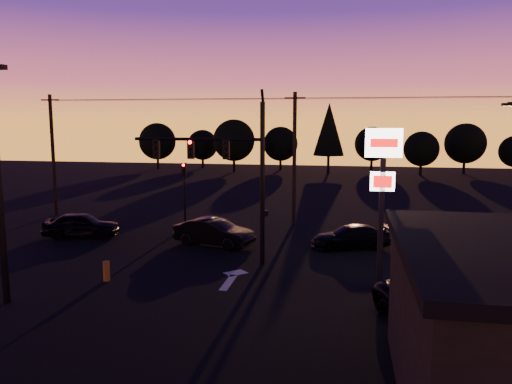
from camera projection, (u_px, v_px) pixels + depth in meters
ground at (212, 289)px, 21.20m from camera, size 120.00×120.00×0.00m
lane_arrow at (232, 278)px, 22.73m from camera, size 1.20×3.10×0.01m
traffic_signal_mast at (230, 165)px, 24.40m from camera, size 6.79×0.52×8.58m
secondary_signal at (184, 185)px, 32.87m from camera, size 0.30×0.31×4.35m
pylon_sign at (383, 174)px, 20.71m from camera, size 1.50×0.28×6.80m
utility_pole_0 at (53, 155)px, 37.03m from camera, size 1.40×0.26×9.00m
utility_pole_1 at (294, 158)px, 33.82m from camera, size 1.40×0.26×9.00m
power_wires at (295, 98)px, 33.25m from camera, size 36.00×1.22×0.07m
bollard at (106, 271)px, 22.26m from camera, size 0.30×0.30×0.89m
tree_0 at (157, 141)px, 73.23m from camera, size 5.36×5.36×6.74m
tree_1 at (203, 145)px, 75.17m from camera, size 4.54×4.54×5.71m
tree_2 at (234, 140)px, 69.09m from camera, size 5.77×5.78×7.26m
tree_3 at (281, 144)px, 72.01m from camera, size 4.95×4.95×6.22m
tree_4 at (329, 129)px, 67.53m from camera, size 4.18×4.18×9.50m
tree_5 at (372, 144)px, 71.63m from camera, size 4.95×4.95×6.22m
tree_6 at (421, 149)px, 64.77m from camera, size 4.54×4.54×5.71m
tree_7 at (465, 143)px, 66.53m from camera, size 5.36×5.36×6.74m
car_left at (81, 225)px, 30.56m from camera, size 4.78×2.76×1.53m
car_mid at (214, 232)px, 28.59m from camera, size 4.93×2.83×1.54m
car_right at (350, 237)px, 27.98m from camera, size 4.77×3.10×1.29m
suv_parked at (440, 308)px, 17.17m from camera, size 4.79×5.71×1.45m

